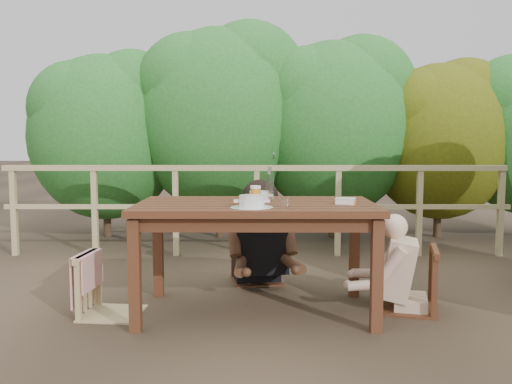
{
  "coord_description": "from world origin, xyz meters",
  "views": [
    {
      "loc": [
        0.02,
        -3.99,
        1.29
      ],
      "look_at": [
        0.0,
        0.05,
        0.9
      ],
      "focal_mm": 38.24,
      "sensor_mm": 36.0,
      "label": 1
    }
  ],
  "objects_px": {
    "chair_left": "(111,257)",
    "woman": "(256,203)",
    "diner_right": "(412,232)",
    "chair_far": "(256,234)",
    "butter_tub": "(345,202)",
    "chair_right": "(408,251)",
    "bottle": "(269,185)",
    "soup_near": "(252,202)",
    "tumbler": "(284,204)",
    "soup_far": "(259,196)",
    "table": "(256,259)",
    "beer_glass": "(256,196)"
  },
  "relations": [
    {
      "from": "chair_left",
      "to": "woman",
      "type": "xyz_separation_m",
      "value": [
        1.06,
        0.97,
        0.28
      ]
    },
    {
      "from": "chair_left",
      "to": "chair_right",
      "type": "relative_size",
      "value": 0.95
    },
    {
      "from": "chair_right",
      "to": "beer_glass",
      "type": "height_order",
      "value": "beer_glass"
    },
    {
      "from": "woman",
      "to": "beer_glass",
      "type": "distance_m",
      "value": 0.97
    },
    {
      "from": "chair_left",
      "to": "beer_glass",
      "type": "relative_size",
      "value": 5.84
    },
    {
      "from": "soup_far",
      "to": "bottle",
      "type": "distance_m",
      "value": 0.13
    },
    {
      "from": "chair_left",
      "to": "butter_tub",
      "type": "bearing_deg",
      "value": -85.14
    },
    {
      "from": "chair_left",
      "to": "woman",
      "type": "relative_size",
      "value": 0.6
    },
    {
      "from": "chair_right",
      "to": "butter_tub",
      "type": "height_order",
      "value": "chair_right"
    },
    {
      "from": "beer_glass",
      "to": "chair_far",
      "type": "bearing_deg",
      "value": 89.8
    },
    {
      "from": "chair_left",
      "to": "diner_right",
      "type": "height_order",
      "value": "diner_right"
    },
    {
      "from": "woman",
      "to": "beer_glass",
      "type": "height_order",
      "value": "woman"
    },
    {
      "from": "table",
      "to": "butter_tub",
      "type": "xyz_separation_m",
      "value": [
        0.65,
        -0.08,
        0.43
      ]
    },
    {
      "from": "chair_right",
      "to": "soup_far",
      "type": "height_order",
      "value": "chair_right"
    },
    {
      "from": "soup_near",
      "to": "soup_far",
      "type": "height_order",
      "value": "soup_near"
    },
    {
      "from": "soup_far",
      "to": "beer_glass",
      "type": "bearing_deg",
      "value": -96.13
    },
    {
      "from": "table",
      "to": "chair_right",
      "type": "bearing_deg",
      "value": 3.53
    },
    {
      "from": "chair_far",
      "to": "butter_tub",
      "type": "height_order",
      "value": "chair_far"
    },
    {
      "from": "woman",
      "to": "tumbler",
      "type": "bearing_deg",
      "value": 88.82
    },
    {
      "from": "table",
      "to": "soup_near",
      "type": "height_order",
      "value": "soup_near"
    },
    {
      "from": "woman",
      "to": "chair_right",
      "type": "bearing_deg",
      "value": 133.29
    },
    {
      "from": "table",
      "to": "diner_right",
      "type": "distance_m",
      "value": 1.2
    },
    {
      "from": "woman",
      "to": "bottle",
      "type": "xyz_separation_m",
      "value": [
        0.1,
        -0.73,
        0.23
      ]
    },
    {
      "from": "chair_far",
      "to": "woman",
      "type": "height_order",
      "value": "woman"
    },
    {
      "from": "diner_right",
      "to": "tumbler",
      "type": "relative_size",
      "value": 14.84
    },
    {
      "from": "soup_near",
      "to": "bottle",
      "type": "height_order",
      "value": "bottle"
    },
    {
      "from": "beer_glass",
      "to": "butter_tub",
      "type": "bearing_deg",
      "value": -2.15
    },
    {
      "from": "chair_right",
      "to": "diner_right",
      "type": "relative_size",
      "value": 0.76
    },
    {
      "from": "soup_near",
      "to": "bottle",
      "type": "xyz_separation_m",
      "value": [
        0.13,
        0.44,
        0.09
      ]
    },
    {
      "from": "diner_right",
      "to": "soup_near",
      "type": "relative_size",
      "value": 4.02
    },
    {
      "from": "bottle",
      "to": "tumbler",
      "type": "height_order",
      "value": "bottle"
    },
    {
      "from": "bottle",
      "to": "table",
      "type": "bearing_deg",
      "value": -119.87
    },
    {
      "from": "chair_far",
      "to": "diner_right",
      "type": "relative_size",
      "value": 0.73
    },
    {
      "from": "table",
      "to": "chair_left",
      "type": "xyz_separation_m",
      "value": [
        -1.06,
        -0.07,
        0.03
      ]
    },
    {
      "from": "table",
      "to": "tumbler",
      "type": "height_order",
      "value": "tumbler"
    },
    {
      "from": "chair_far",
      "to": "chair_left",
      "type": "bearing_deg",
      "value": -148.73
    },
    {
      "from": "table",
      "to": "chair_left",
      "type": "height_order",
      "value": "chair_left"
    },
    {
      "from": "chair_far",
      "to": "butter_tub",
      "type": "distance_m",
      "value": 1.23
    },
    {
      "from": "tumbler",
      "to": "chair_right",
      "type": "bearing_deg",
      "value": 19.24
    },
    {
      "from": "diner_right",
      "to": "soup_near",
      "type": "distance_m",
      "value": 1.28
    },
    {
      "from": "table",
      "to": "butter_tub",
      "type": "relative_size",
      "value": 12.33
    },
    {
      "from": "chair_right",
      "to": "bottle",
      "type": "height_order",
      "value": "bottle"
    },
    {
      "from": "table",
      "to": "bottle",
      "type": "relative_size",
      "value": 6.35
    },
    {
      "from": "soup_near",
      "to": "soup_far",
      "type": "distance_m",
      "value": 0.47
    },
    {
      "from": "woman",
      "to": "bottle",
      "type": "relative_size",
      "value": 5.21
    },
    {
      "from": "chair_right",
      "to": "diner_right",
      "type": "height_order",
      "value": "diner_right"
    },
    {
      "from": "woman",
      "to": "bottle",
      "type": "height_order",
      "value": "woman"
    },
    {
      "from": "soup_far",
      "to": "bottle",
      "type": "xyz_separation_m",
      "value": [
        0.08,
        -0.03,
        0.1
      ]
    },
    {
      "from": "chair_right",
      "to": "tumbler",
      "type": "relative_size",
      "value": 11.26
    },
    {
      "from": "chair_left",
      "to": "soup_far",
      "type": "distance_m",
      "value": 1.2
    }
  ]
}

